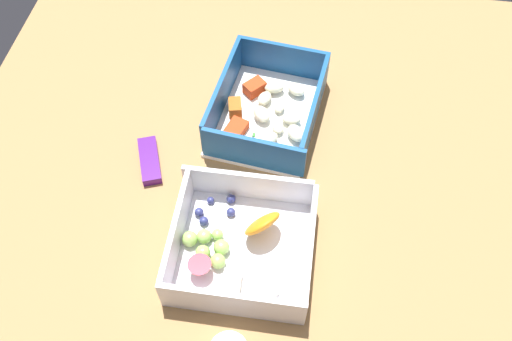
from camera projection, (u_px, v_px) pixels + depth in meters
table_surface at (252, 180)px, 71.87cm from camera, size 80.00×80.00×2.00cm
pasta_container at (267, 109)px, 74.93cm from camera, size 19.30×15.47×5.82cm
fruit_bowl at (240, 246)px, 63.37cm from camera, size 15.59×15.90×5.43cm
candy_bar at (150, 159)px, 71.76cm from camera, size 7.40×4.68×1.20cm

